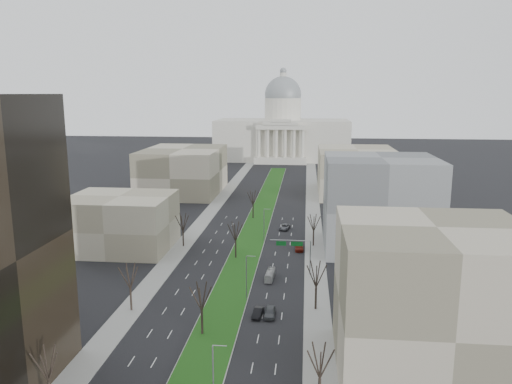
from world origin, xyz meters
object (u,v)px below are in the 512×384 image
Objects in this scene: car_black at (258,313)px; box_van at (270,275)px; car_red at (299,247)px; car_grey_far at (285,227)px; car_grey_near at (270,312)px.

box_van is at bearing 93.57° from car_black.
box_van is (-6.03, -21.21, 0.17)m from car_red.
car_black is 0.84× the size of car_red.
box_van reaches higher than car_grey_far.
car_grey_near is 0.90× the size of car_grey_far.
car_grey_near reaches higher than car_black.
box_van reaches higher than car_black.
car_black is at bearing -83.37° from car_grey_far.
car_grey_near is at bearing -98.98° from car_red.
car_grey_near is 0.72× the size of box_van.
car_grey_near is at bearing -81.28° from car_grey_far.
car_grey_far is at bearing 91.29° from box_van.
box_van is (-1.39, 18.60, 0.11)m from car_grey_near.
box_van is at bearing 94.57° from car_grey_near.
car_red is at bearing 77.38° from box_van.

